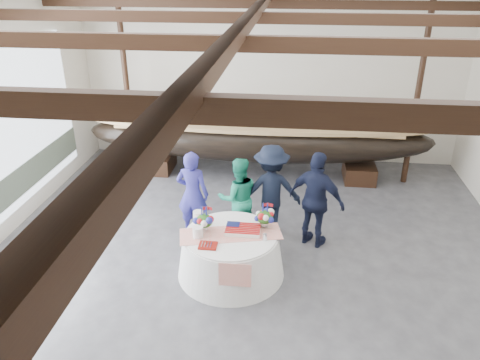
# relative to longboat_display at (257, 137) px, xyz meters

# --- Properties ---
(floor) EXTENTS (10.00, 12.00, 0.01)m
(floor) POSITION_rel_longboat_display_xyz_m (0.23, -4.77, -1.04)
(floor) COLOR #3D3D42
(floor) RESTS_ON ground
(wall_back) EXTENTS (10.00, 0.02, 4.50)m
(wall_back) POSITION_rel_longboat_display_xyz_m (0.23, 1.23, 1.21)
(wall_back) COLOR silver
(wall_back) RESTS_ON ground
(ceiling) EXTENTS (10.00, 12.00, 0.01)m
(ceiling) POSITION_rel_longboat_display_xyz_m (0.23, -4.77, 3.46)
(ceiling) COLOR white
(ceiling) RESTS_ON wall_back
(pavilion_structure) EXTENTS (9.80, 11.76, 4.50)m
(pavilion_structure) POSITION_rel_longboat_display_xyz_m (0.23, -3.95, 2.96)
(pavilion_structure) COLOR black
(pavilion_structure) RESTS_ON ground
(longboat_display) EXTENTS (8.71, 1.74, 1.63)m
(longboat_display) POSITION_rel_longboat_display_xyz_m (0.00, 0.00, 0.00)
(longboat_display) COLOR black
(longboat_display) RESTS_ON ground
(banquet_table) EXTENTS (1.89, 1.89, 0.81)m
(banquet_table) POSITION_rel_longboat_display_xyz_m (-0.10, -4.27, -0.64)
(banquet_table) COLOR white
(banquet_table) RESTS_ON ground
(tabletop_items) EXTENTS (1.83, 1.01, 0.40)m
(tabletop_items) POSITION_rel_longboat_display_xyz_m (-0.11, -4.14, -0.08)
(tabletop_items) COLOR red
(tabletop_items) RESTS_ON banquet_table
(guest_woman_blue) EXTENTS (0.70, 0.51, 1.79)m
(guest_woman_blue) POSITION_rel_longboat_display_xyz_m (-1.02, -3.02, -0.15)
(guest_woman_blue) COLOR navy
(guest_woman_blue) RESTS_ON ground
(guest_woman_teal) EXTENTS (0.96, 0.83, 1.67)m
(guest_woman_teal) POSITION_rel_longboat_display_xyz_m (-0.12, -2.97, -0.21)
(guest_woman_teal) COLOR #1A8B6A
(guest_woman_teal) RESTS_ON ground
(guest_man_left) EXTENTS (1.31, 0.86, 1.89)m
(guest_man_left) POSITION_rel_longboat_display_xyz_m (0.51, -2.77, -0.10)
(guest_man_left) COLOR black
(guest_man_left) RESTS_ON ground
(guest_man_right) EXTENTS (1.22, 0.95, 1.93)m
(guest_man_right) POSITION_rel_longboat_display_xyz_m (1.39, -3.14, -0.08)
(guest_man_right) COLOR black
(guest_man_right) RESTS_ON ground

